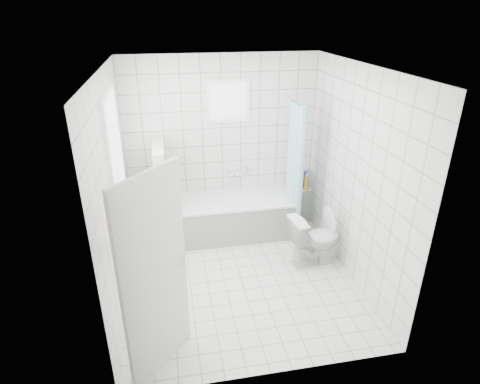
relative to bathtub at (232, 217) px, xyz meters
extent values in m
plane|color=white|center=(-0.08, -1.13, -0.29)|extent=(3.00, 3.00, 0.00)
plane|color=white|center=(-0.08, -1.13, 2.31)|extent=(3.00, 3.00, 0.00)
cube|color=white|center=(-0.08, 0.37, 1.01)|extent=(2.80, 0.02, 2.60)
cube|color=white|center=(-0.08, -2.62, 1.01)|extent=(2.80, 0.02, 2.60)
cube|color=white|center=(-1.48, -1.13, 1.01)|extent=(0.02, 3.00, 2.60)
cube|color=white|center=(1.32, -1.13, 1.01)|extent=(0.02, 3.00, 2.60)
cube|color=white|center=(-1.43, -0.83, 1.31)|extent=(0.01, 0.90, 1.40)
cube|color=white|center=(0.02, 0.33, 1.66)|extent=(0.50, 0.01, 0.50)
cube|color=white|center=(-1.39, -0.83, 0.57)|extent=(0.18, 1.02, 0.08)
cube|color=silver|center=(-1.07, -2.30, 0.71)|extent=(0.56, 0.63, 2.00)
cube|color=white|center=(0.00, 0.00, -0.02)|extent=(1.84, 0.75, 0.55)
cube|color=white|center=(0.00, 0.00, 0.27)|extent=(1.86, 0.77, 0.03)
cube|color=white|center=(-1.00, -0.05, 0.46)|extent=(0.15, 0.85, 1.50)
cube|color=white|center=(1.15, 0.25, -0.02)|extent=(0.40, 0.24, 0.55)
imported|color=white|center=(0.95, -0.95, 0.07)|extent=(0.75, 0.49, 0.71)
cylinder|color=silver|center=(0.87, -0.03, 1.71)|extent=(0.02, 0.80, 0.02)
cube|color=silver|center=(0.10, 0.33, 0.56)|extent=(0.18, 0.06, 0.06)
imported|color=#E472C5|center=(-1.38, -0.53, 0.71)|extent=(0.13, 0.13, 0.21)
imported|color=silver|center=(-1.38, -0.67, 0.75)|extent=(0.14, 0.14, 0.28)
imported|color=#D954A0|center=(-1.38, -1.15, 0.75)|extent=(0.15, 0.15, 0.28)
imported|color=#2CB7CA|center=(-1.38, -1.05, 0.70)|extent=(0.11, 0.11, 0.18)
cylinder|color=#161FB4|center=(1.23, 0.28, 0.40)|extent=(0.06, 0.06, 0.28)
cylinder|color=red|center=(1.13, 0.26, 0.36)|extent=(0.06, 0.06, 0.20)
cylinder|color=gold|center=(1.21, 0.19, 0.38)|extent=(0.06, 0.06, 0.24)
camera|label=1|loc=(-0.87, -5.25, 2.86)|focal=30.00mm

